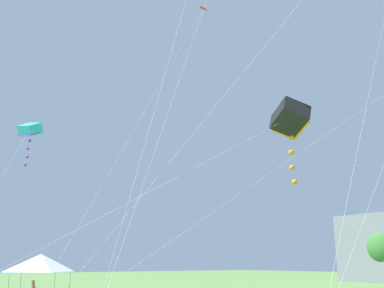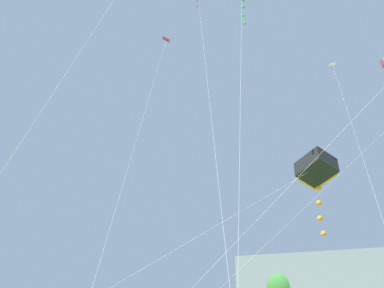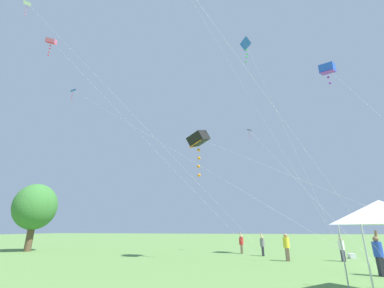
% 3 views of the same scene
% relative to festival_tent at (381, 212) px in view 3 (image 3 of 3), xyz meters
% --- Properties ---
extents(tree_far_centre, '(4.34, 3.91, 6.55)m').
position_rel_festival_tent_xyz_m(tree_far_centre, '(12.49, 25.85, 1.61)').
color(tree_far_centre, brown).
rests_on(tree_far_centre, ground).
extents(festival_tent, '(2.47, 2.47, 3.05)m').
position_rel_festival_tent_xyz_m(festival_tent, '(0.00, 0.00, 0.00)').
color(festival_tent, '#B7B7BC').
rests_on(festival_tent, ground).
extents(cooler_box, '(0.61, 0.39, 0.33)m').
position_rel_festival_tent_xyz_m(cooler_box, '(12.43, -2.77, -2.46)').
color(cooler_box, white).
rests_on(cooler_box, ground).
extents(person_blue_shirt, '(0.41, 0.41, 2.01)m').
position_rel_festival_tent_xyz_m(person_blue_shirt, '(4.33, -1.37, -1.65)').
color(person_blue_shirt, '#282833').
rests_on(person_blue_shirt, ground).
extents(person_yellow_shirt, '(0.42, 0.42, 1.78)m').
position_rel_festival_tent_xyz_m(person_yellow_shirt, '(9.62, 2.12, -1.67)').
color(person_yellow_shirt, brown).
rests_on(person_yellow_shirt, ground).
extents(person_red_shirt, '(0.38, 0.38, 1.83)m').
position_rel_festival_tent_xyz_m(person_red_shirt, '(14.66, 5.38, -1.74)').
color(person_red_shirt, brown).
rests_on(person_red_shirt, ground).
extents(person_grey_shirt, '(0.36, 0.36, 1.76)m').
position_rel_festival_tent_xyz_m(person_grey_shirt, '(12.90, 3.62, -1.78)').
color(person_grey_shirt, '#282833').
rests_on(person_grey_shirt, ground).
extents(person_white_shirt, '(0.36, 0.36, 1.76)m').
position_rel_festival_tent_xyz_m(person_white_shirt, '(10.24, -1.53, -1.77)').
color(person_white_shirt, '#473860').
rests_on(person_white_shirt, ground).
extents(kite_black_delta_0, '(11.21, 5.68, 12.03)m').
position_rel_festival_tent_xyz_m(kite_black_delta_0, '(14.77, 3.71, 8.77)').
color(kite_black_delta_0, silver).
rests_on(kite_black_delta_0, ground).
extents(kite_black_box_1, '(8.04, 15.39, 9.91)m').
position_rel_festival_tent_xyz_m(kite_black_box_1, '(8.93, 8.12, 6.36)').
color(kite_black_box_1, silver).
rests_on(kite_black_box_1, ground).
extents(kite_blue_delta_2, '(2.75, 5.90, 17.07)m').
position_rel_festival_tent_xyz_m(kite_blue_delta_2, '(7.85, 3.83, 13.94)').
color(kite_blue_delta_2, silver).
rests_on(kite_blue_delta_2, ground).
extents(kite_blue_delta_3, '(6.64, 24.56, 16.83)m').
position_rel_festival_tent_xyz_m(kite_blue_delta_3, '(10.96, 21.85, 13.40)').
color(kite_blue_delta_3, silver).
rests_on(kite_blue_delta_3, ground).
extents(kite_white_delta_4, '(8.26, 21.90, 23.74)m').
position_rel_festival_tent_xyz_m(kite_white_delta_4, '(5.65, 24.41, 20.43)').
color(kite_white_delta_4, silver).
rests_on(kite_white_delta_4, ground).
extents(kite_blue_box_5, '(10.55, 4.06, 16.76)m').
position_rel_festival_tent_xyz_m(kite_blue_box_5, '(12.08, -3.45, 13.48)').
color(kite_blue_box_5, silver).
rests_on(kite_blue_box_5, ground).
extents(kite_pink_box_6, '(3.40, 21.98, 23.18)m').
position_rel_festival_tent_xyz_m(kite_pink_box_6, '(9.93, 25.48, 19.96)').
color(kite_pink_box_6, silver).
rests_on(kite_pink_box_6, ground).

